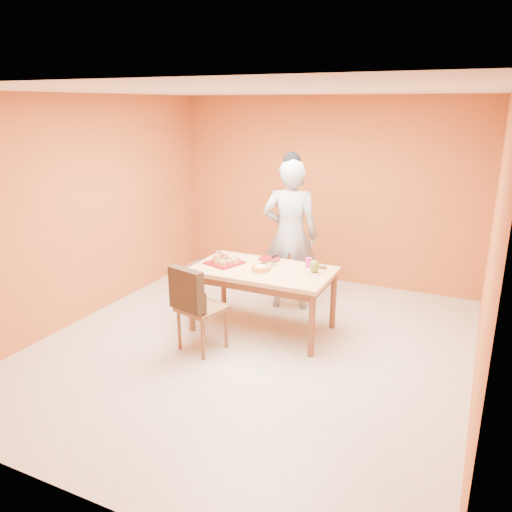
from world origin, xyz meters
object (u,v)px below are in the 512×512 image
at_px(pastry_platter, 224,263).
at_px(checker_tin, 323,267).
at_px(dining_chair, 201,306).
at_px(magenta_glass, 309,262).
at_px(dining_table, 263,276).
at_px(egg_ornament, 314,266).
at_px(person, 290,235).
at_px(sponge_cake, 261,269).
at_px(red_dinner_plate, 269,259).

bearing_deg(pastry_platter, checker_tin, 16.31).
xyz_separation_m(dining_chair, magenta_glass, (0.85, 1.02, 0.31)).
bearing_deg(dining_table, checker_tin, 26.08).
height_order(pastry_platter, magenta_glass, magenta_glass).
relative_size(magenta_glass, checker_tin, 1.26).
bearing_deg(egg_ornament, pastry_platter, -172.17).
height_order(dining_chair, person, person).
bearing_deg(checker_tin, egg_ornament, -103.37).
bearing_deg(person, magenta_glass, 114.15).
bearing_deg(dining_table, dining_chair, -117.56).
xyz_separation_m(pastry_platter, sponge_cake, (0.52, -0.09, 0.03)).
bearing_deg(magenta_glass, person, 130.43).
bearing_deg(person, egg_ornament, 113.58).
height_order(dining_table, dining_chair, dining_chair).
relative_size(red_dinner_plate, sponge_cake, 1.15).
relative_size(egg_ornament, magenta_glass, 1.31).
bearing_deg(egg_ornament, dining_table, -167.76).
height_order(dining_chair, checker_tin, dining_chair).
bearing_deg(magenta_glass, sponge_cake, -138.42).
distance_m(person, magenta_glass, 0.69).
bearing_deg(magenta_glass, dining_chair, -129.70).
bearing_deg(checker_tin, dining_table, -153.92).
distance_m(person, red_dinner_plate, 0.49).
relative_size(dining_chair, sponge_cake, 4.30).
bearing_deg(person, dining_table, 72.08).
xyz_separation_m(dining_chair, person, (0.41, 1.54, 0.47)).
xyz_separation_m(person, checker_tin, (0.60, -0.49, -0.20)).
height_order(sponge_cake, checker_tin, sponge_cake).
height_order(pastry_platter, red_dinner_plate, pastry_platter).
bearing_deg(pastry_platter, magenta_glass, 17.43).
bearing_deg(egg_ornament, person, 129.84).
xyz_separation_m(person, egg_ornament, (0.56, -0.66, -0.14)).
bearing_deg(pastry_platter, dining_table, 2.55).
distance_m(pastry_platter, red_dinner_plate, 0.56).
xyz_separation_m(dining_table, dining_chair, (-0.39, -0.75, -0.16)).
bearing_deg(dining_chair, checker_tin, 60.10).
relative_size(dining_table, red_dinner_plate, 6.12).
bearing_deg(egg_ornament, magenta_glass, 127.85).
bearing_deg(sponge_cake, checker_tin, 34.71).
distance_m(egg_ornament, checker_tin, 0.19).
bearing_deg(dining_chair, egg_ornament, 56.00).
height_order(person, pastry_platter, person).
xyz_separation_m(dining_chair, red_dinner_plate, (0.32, 1.10, 0.26)).
xyz_separation_m(dining_table, checker_tin, (0.62, 0.30, 0.11)).
xyz_separation_m(pastry_platter, magenta_glass, (0.95, 0.30, 0.05)).
height_order(person, checker_tin, person).
height_order(dining_chair, sponge_cake, dining_chair).
bearing_deg(checker_tin, person, 140.82).
distance_m(dining_table, red_dinner_plate, 0.37).
relative_size(red_dinner_plate, egg_ornament, 1.77).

